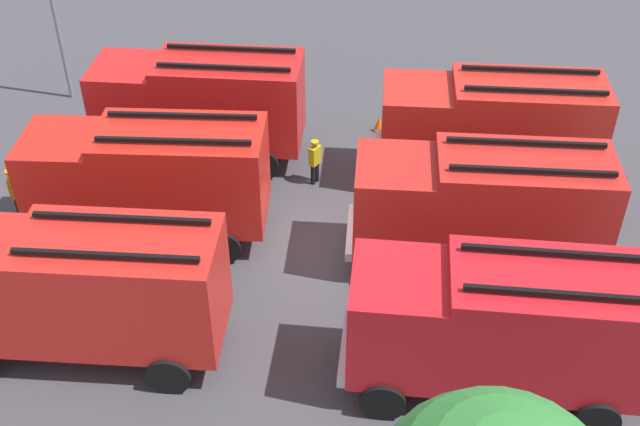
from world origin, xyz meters
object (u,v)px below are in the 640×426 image
fire_truck_0 (492,125)px  firefighter_0 (315,160)px  fire_truck_1 (200,101)px  traffic_cone_2 (379,124)px  fire_truck_4 (502,324)px  firefighter_2 (15,191)px  traffic_cone_1 (82,258)px  fire_truck_2 (482,205)px  fire_truck_5 (82,287)px  firefighter_3 (617,199)px  fire_truck_3 (148,176)px  traffic_cone_0 (175,107)px

fire_truck_0 → firefighter_0: size_ratio=4.53×
fire_truck_1 → firefighter_0: (-4.10, 1.11, -1.25)m
fire_truck_1 → traffic_cone_2: (-5.94, -2.51, -1.85)m
fire_truck_4 → firefighter_2: 15.40m
firefighter_0 → traffic_cone_1: (6.11, 5.23, -0.61)m
fire_truck_2 → firefighter_2: size_ratio=4.11×
fire_truck_0 → fire_truck_5: (10.15, 9.30, 0.00)m
firefighter_3 → fire_truck_5: bearing=71.4°
fire_truck_1 → traffic_cone_1: size_ratio=12.53×
fire_truck_2 → fire_truck_3: (9.68, -0.02, 0.00)m
fire_truck_4 → traffic_cone_1: 12.25m
fire_truck_2 → firefighter_2: bearing=-4.5°
fire_truck_5 → traffic_cone_1: 3.96m
fire_truck_5 → firefighter_0: (-4.50, -8.33, -1.25)m
fire_truck_5 → firefighter_0: 9.55m
fire_truck_4 → firefighter_2: size_ratio=4.07×
fire_truck_0 → firefighter_3: fire_truck_0 is taller
traffic_cone_0 → fire_truck_0: bearing=166.3°
firefighter_0 → traffic_cone_2: size_ratio=2.71×
traffic_cone_2 → traffic_cone_0: bearing=-1.4°
fire_truck_5 → firefighter_2: size_ratio=4.11×
firefighter_0 → firefighter_3: 9.57m
fire_truck_1 → traffic_cone_0: bearing=-58.0°
fire_truck_3 → fire_truck_5: (0.08, 4.89, 0.00)m
traffic_cone_1 → fire_truck_5: bearing=117.5°
fire_truck_1 → fire_truck_5: bearing=84.3°
fire_truck_3 → traffic_cone_1: size_ratio=12.67×
traffic_cone_0 → fire_truck_2: bearing=147.1°
firefighter_0 → firefighter_3: firefighter_3 is taller
fire_truck_1 → firefighter_0: bearing=161.6°
firefighter_0 → fire_truck_5: bearing=-90.3°
firefighter_2 → firefighter_3: firefighter_2 is taller
fire_truck_3 → fire_truck_5: bearing=83.5°
firefighter_2 → firefighter_3: (-18.45, -2.30, -0.00)m
fire_truck_4 → firefighter_3: 8.19m
fire_truck_5 → traffic_cone_0: 12.37m
fire_truck_5 → firefighter_3: fire_truck_5 is taller
fire_truck_2 → fire_truck_3: same height
fire_truck_5 → traffic_cone_2: size_ratio=12.28×
firefighter_2 → traffic_cone_2: size_ratio=2.98×
traffic_cone_0 → traffic_cone_1: size_ratio=0.99×
firefighter_0 → fire_truck_2: bearing=-5.4°
fire_truck_4 → firefighter_3: fire_truck_4 is taller
fire_truck_5 → traffic_cone_1: bearing=-66.7°
firefighter_3 → traffic_cone_2: (7.68, -4.60, -0.71)m
fire_truck_0 → traffic_cone_1: bearing=24.3°
firefighter_0 → traffic_cone_0: 7.13m
fire_truck_2 → firefighter_0: 6.42m
firefighter_2 → firefighter_3: size_ratio=1.00×
fire_truck_1 → firefighter_3: bearing=168.1°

